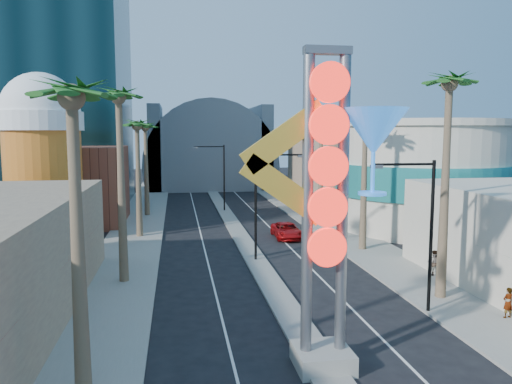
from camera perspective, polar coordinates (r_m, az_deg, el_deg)
name	(u,v)px	position (r m, az deg, el deg)	size (l,w,h in m)	color
sidewalk_west	(138,227)	(51.34, -13.29, -3.88)	(5.00, 100.00, 0.15)	gray
sidewalk_east	(322,221)	(53.39, 7.53, -3.35)	(5.00, 100.00, 0.15)	gray
median	(230,219)	(54.44, -3.03, -3.11)	(1.60, 84.00, 0.15)	gray
hotel_tower	(40,6)	(71.07, -23.50, 18.89)	(20.00, 20.00, 50.00)	black
brick_filler_west	(75,186)	(54.61, -19.99, 0.68)	(10.00, 10.00, 8.00)	brown
filler_east	(342,167)	(67.09, 9.75, 2.89)	(10.00, 20.00, 10.00)	#8B6E59
beer_mug	(42,151)	(46.78, -23.22, 4.33)	(7.00, 7.00, 14.50)	#CF671B
turquoise_building	(421,176)	(51.31, 18.37, 1.78)	(16.60, 16.60, 10.60)	beige
canopy	(209,163)	(87.68, -5.41, 3.37)	(22.00, 16.00, 22.00)	slate
neon_sign	(346,186)	(19.53, 10.26, 0.66)	(6.53, 2.60, 12.55)	gray
streetlight_0	(263,195)	(36.17, 0.82, -0.38)	(3.79, 0.25, 8.00)	black
streetlight_1	(220,171)	(59.74, -4.19, 2.39)	(3.79, 0.25, 8.00)	black
streetlight_2	(423,222)	(26.80, 18.55, -3.30)	(3.45, 0.25, 8.00)	black
palm_0	(72,115)	(17.69, -20.27, 8.26)	(2.40, 2.40, 11.70)	brown
palm_1	(119,109)	(31.57, -15.40, 9.18)	(2.40, 2.40, 12.70)	brown
palm_2	(137,132)	(45.48, -13.43, 6.70)	(2.40, 2.40, 11.20)	brown
palm_3	(145,132)	(57.45, -12.54, 6.68)	(2.40, 2.40, 11.20)	brown
palm_5	(449,97)	(29.34, 21.19, 10.05)	(2.40, 2.40, 13.20)	brown
palm_6	(365,126)	(40.13, 12.40, 7.40)	(2.40, 2.40, 11.70)	brown
palm_7	(321,119)	(51.50, 7.49, 8.30)	(2.40, 2.40, 12.70)	brown
red_pickup	(287,231)	(44.91, 3.54, -4.42)	(2.27, 4.91, 1.37)	#AE0D0F
pedestrian_a	(508,303)	(28.44, 26.83, -11.21)	(0.57, 0.37, 1.56)	gray
pedestrian_b	(434,263)	(34.72, 19.64, -7.62)	(0.80, 0.63, 1.65)	gray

